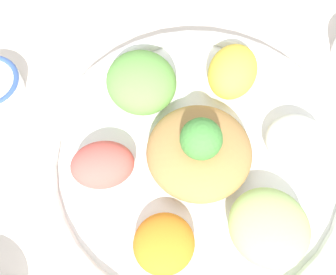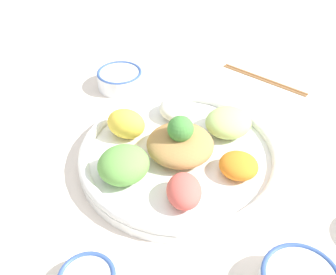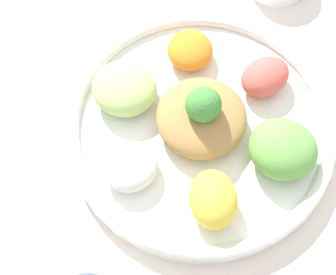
{
  "view_description": "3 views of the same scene",
  "coord_description": "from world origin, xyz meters",
  "views": [
    {
      "loc": [
        -0.16,
        -0.19,
        0.56
      ],
      "look_at": [
        -0.02,
        -0.0,
        0.05
      ],
      "focal_mm": 50.0,
      "sensor_mm": 36.0,
      "label": 1
    },
    {
      "loc": [
        -0.47,
        0.27,
        0.53
      ],
      "look_at": [
        0.04,
        -0.03,
        0.04
      ],
      "focal_mm": 42.0,
      "sensor_mm": 36.0,
      "label": 2
    },
    {
      "loc": [
        0.29,
        0.04,
        0.63
      ],
      "look_at": [
        0.05,
        -0.07,
        0.05
      ],
      "focal_mm": 50.0,
      "sensor_mm": 36.0,
      "label": 3
    }
  ],
  "objects": [
    {
      "name": "salad_platter",
      "position": [
        0.0,
        -0.04,
        0.03
      ],
      "size": [
        0.39,
        0.39,
        0.11
      ],
      "color": "white",
      "rests_on": "ground_plane"
    },
    {
      "name": "sauce_bowl_red",
      "position": [
        0.3,
        -0.06,
        0.02
      ],
      "size": [
        0.11,
        0.11,
        0.04
      ],
      "color": "white",
      "rests_on": "ground_plane"
    },
    {
      "name": "chopsticks_pair_near",
      "position": [
        0.14,
        -0.38,
        0.0
      ],
      "size": [
        0.22,
        0.1,
        0.01
      ],
      "rotation": [
        0.0,
        0.0,
        0.36
      ],
      "color": "#9E6B3D",
      "rests_on": "ground_plane"
    },
    {
      "name": "ground_plane",
      "position": [
        0.0,
        0.0,
        0.0
      ],
      "size": [
        2.4,
        2.4,
        0.0
      ],
      "primitive_type": "plane",
      "color": "silver"
    }
  ]
}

